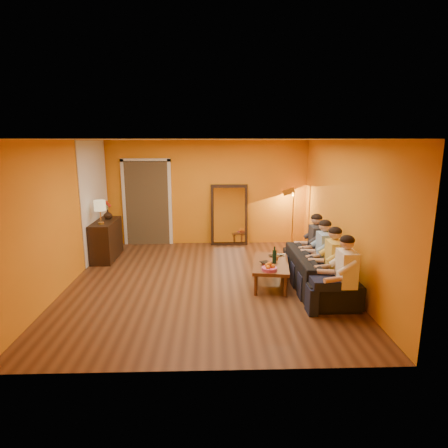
{
  "coord_description": "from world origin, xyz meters",
  "views": [
    {
      "loc": [
        0.12,
        -6.58,
        2.58
      ],
      "look_at": [
        0.35,
        0.5,
        1.0
      ],
      "focal_mm": 30.0,
      "sensor_mm": 36.0,
      "label": 1
    }
  ],
  "objects_px": {
    "person_mid_right": "(325,253)",
    "vase": "(108,214)",
    "coffee_table": "(271,273)",
    "dog": "(318,267)",
    "person_mid_left": "(334,263)",
    "tumbler": "(276,258)",
    "mirror_frame": "(229,215)",
    "wine_bottle": "(274,255)",
    "floor_lamp": "(293,218)",
    "person_far_left": "(346,275)",
    "table_lamp": "(100,212)",
    "sofa": "(318,271)",
    "person_far_right": "(316,245)",
    "sideboard": "(106,240)",
    "laptop": "(278,256)"
  },
  "relations": [
    {
      "from": "person_far_left",
      "to": "floor_lamp",
      "type": "bearing_deg",
      "value": 90.47
    },
    {
      "from": "mirror_frame",
      "to": "person_mid_right",
      "type": "bearing_deg",
      "value": -61.01
    },
    {
      "from": "coffee_table",
      "to": "table_lamp",
      "type": "bearing_deg",
      "value": 166.87
    },
    {
      "from": "tumbler",
      "to": "person_far_right",
      "type": "bearing_deg",
      "value": 22.22
    },
    {
      "from": "coffee_table",
      "to": "person_far_left",
      "type": "xyz_separation_m",
      "value": [
        0.95,
        -1.19,
        0.4
      ]
    },
    {
      "from": "mirror_frame",
      "to": "coffee_table",
      "type": "height_order",
      "value": "mirror_frame"
    },
    {
      "from": "table_lamp",
      "to": "laptop",
      "type": "height_order",
      "value": "table_lamp"
    },
    {
      "from": "coffee_table",
      "to": "dog",
      "type": "height_order",
      "value": "dog"
    },
    {
      "from": "table_lamp",
      "to": "wine_bottle",
      "type": "relative_size",
      "value": 1.65
    },
    {
      "from": "table_lamp",
      "to": "person_far_left",
      "type": "distance_m",
      "value": 5.09
    },
    {
      "from": "coffee_table",
      "to": "dog",
      "type": "xyz_separation_m",
      "value": [
        0.86,
        -0.04,
        0.12
      ]
    },
    {
      "from": "mirror_frame",
      "to": "wine_bottle",
      "type": "relative_size",
      "value": 4.9
    },
    {
      "from": "sofa",
      "to": "sideboard",
      "type": "bearing_deg",
      "value": 66.19
    },
    {
      "from": "person_mid_right",
      "to": "sideboard",
      "type": "bearing_deg",
      "value": 157.94
    },
    {
      "from": "person_mid_right",
      "to": "person_far_right",
      "type": "relative_size",
      "value": 1.0
    },
    {
      "from": "sofa",
      "to": "tumbler",
      "type": "xyz_separation_m",
      "value": [
        -0.7,
        0.31,
        0.14
      ]
    },
    {
      "from": "table_lamp",
      "to": "dog",
      "type": "height_order",
      "value": "table_lamp"
    },
    {
      "from": "sideboard",
      "to": "person_mid_right",
      "type": "height_order",
      "value": "person_mid_right"
    },
    {
      "from": "mirror_frame",
      "to": "person_mid_right",
      "type": "height_order",
      "value": "mirror_frame"
    },
    {
      "from": "person_mid_left",
      "to": "coffee_table",
      "type": "bearing_deg",
      "value": 145.78
    },
    {
      "from": "sofa",
      "to": "dog",
      "type": "xyz_separation_m",
      "value": [
        0.05,
        0.15,
        0.01
      ]
    },
    {
      "from": "wine_bottle",
      "to": "person_mid_left",
      "type": "bearing_deg",
      "value": -33.52
    },
    {
      "from": "dog",
      "to": "wine_bottle",
      "type": "distance_m",
      "value": 0.85
    },
    {
      "from": "person_far_left",
      "to": "person_mid_right",
      "type": "relative_size",
      "value": 1.0
    },
    {
      "from": "mirror_frame",
      "to": "table_lamp",
      "type": "xyz_separation_m",
      "value": [
        -2.79,
        -1.38,
        0.34
      ]
    },
    {
      "from": "person_mid_left",
      "to": "wine_bottle",
      "type": "xyz_separation_m",
      "value": [
        -0.9,
        0.59,
        -0.03
      ]
    },
    {
      "from": "floor_lamp",
      "to": "laptop",
      "type": "distance_m",
      "value": 2.27
    },
    {
      "from": "person_mid_left",
      "to": "floor_lamp",
      "type": "bearing_deg",
      "value": 90.55
    },
    {
      "from": "floor_lamp",
      "to": "person_mid_left",
      "type": "height_order",
      "value": "floor_lamp"
    },
    {
      "from": "sofa",
      "to": "laptop",
      "type": "bearing_deg",
      "value": 49.48
    },
    {
      "from": "tumbler",
      "to": "sofa",
      "type": "bearing_deg",
      "value": -24.23
    },
    {
      "from": "person_far_left",
      "to": "person_far_right",
      "type": "height_order",
      "value": "same"
    },
    {
      "from": "sideboard",
      "to": "table_lamp",
      "type": "height_order",
      "value": "table_lamp"
    },
    {
      "from": "person_mid_left",
      "to": "laptop",
      "type": "xyz_separation_m",
      "value": [
        -0.77,
        0.99,
        -0.18
      ]
    },
    {
      "from": "person_mid_right",
      "to": "vase",
      "type": "bearing_deg",
      "value": 155.18
    },
    {
      "from": "person_far_left",
      "to": "person_far_right",
      "type": "xyz_separation_m",
      "value": [
        0.0,
        1.65,
        0.0
      ]
    },
    {
      "from": "mirror_frame",
      "to": "dog",
      "type": "height_order",
      "value": "mirror_frame"
    },
    {
      "from": "person_far_left",
      "to": "laptop",
      "type": "relative_size",
      "value": 4.04
    },
    {
      "from": "mirror_frame",
      "to": "person_far_left",
      "type": "bearing_deg",
      "value": -68.2
    },
    {
      "from": "person_far_left",
      "to": "laptop",
      "type": "xyz_separation_m",
      "value": [
        -0.77,
        1.54,
        -0.18
      ]
    },
    {
      "from": "sideboard",
      "to": "floor_lamp",
      "type": "bearing_deg",
      "value": 10.44
    },
    {
      "from": "dog",
      "to": "person_mid_left",
      "type": "xyz_separation_m",
      "value": [
        0.08,
        -0.6,
        0.28
      ]
    },
    {
      "from": "dog",
      "to": "person_mid_right",
      "type": "distance_m",
      "value": 0.3
    },
    {
      "from": "person_mid_left",
      "to": "tumbler",
      "type": "distance_m",
      "value": 1.13
    },
    {
      "from": "table_lamp",
      "to": "person_far_left",
      "type": "relative_size",
      "value": 0.42
    },
    {
      "from": "sofa",
      "to": "coffee_table",
      "type": "distance_m",
      "value": 0.84
    },
    {
      "from": "person_mid_left",
      "to": "vase",
      "type": "distance_m",
      "value": 5.08
    },
    {
      "from": "person_far_left",
      "to": "coffee_table",
      "type": "bearing_deg",
      "value": 128.39
    },
    {
      "from": "vase",
      "to": "table_lamp",
      "type": "bearing_deg",
      "value": -90.0
    },
    {
      "from": "coffee_table",
      "to": "person_far_left",
      "type": "height_order",
      "value": "person_far_left"
    }
  ]
}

